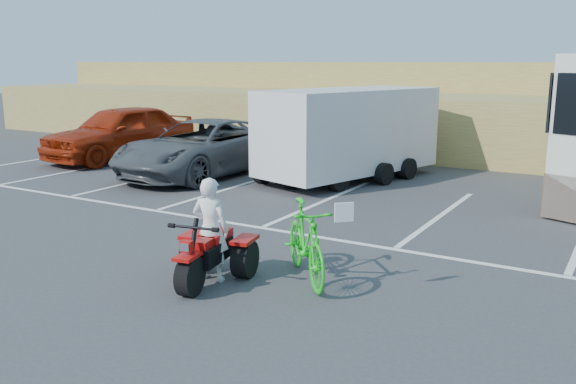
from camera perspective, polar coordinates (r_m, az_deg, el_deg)
The scene contains 11 objects.
ground at distance 9.89m, azimuth -10.14°, elevation -6.54°, with size 100.00×100.00×0.00m, color #39393B.
parking_stripes at distance 12.73m, azimuth 4.85°, elevation -2.15°, with size 28.00×5.16×0.01m.
grass_embankment at distance 23.44m, azimuth 15.24°, elevation 7.53°, with size 40.00×8.50×3.10m.
red_trike_atv at distance 8.97m, azimuth -7.56°, elevation -8.42°, with size 1.11×1.48×0.96m, color #AA0C09, non-canonical shape.
rider at distance 8.86m, azimuth -7.26°, elevation -3.49°, with size 0.56×0.36×1.52m, color white.
green_dirt_bike at distance 8.85m, azimuth 1.67°, elevation -4.67°, with size 0.54×1.92×1.16m, color #14BF19.
grey_pickup at distance 17.24m, azimuth -8.00°, elevation 4.13°, with size 2.56×5.55×1.54m, color #44484B.
red_car at distance 20.58m, azimuth -15.40°, elevation 5.43°, with size 2.09×5.20×1.77m, color #972108.
cargo_trailer at distance 16.39m, azimuth 5.69°, elevation 5.68°, with size 3.50×5.57×2.42m.
quad_atv_blue at distance 16.04m, azimuth 0.24°, elevation 0.87°, with size 1.23×1.65×1.08m, color navy, non-canonical shape.
quad_atv_green at distance 16.72m, azimuth 8.64°, elevation 1.19°, with size 1.23×1.65×1.08m, color #155212, non-canonical shape.
Camera 1 is at (6.16, -7.07, 3.13)m, focal length 38.00 mm.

